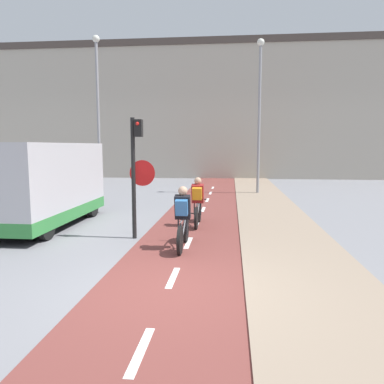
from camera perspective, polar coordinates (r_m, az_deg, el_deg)
The scene contains 10 objects.
ground_plane at distance 6.64m, azimuth -3.59°, elevation -14.52°, with size 120.00×120.00×0.00m, color gray.
bike_lane at distance 6.64m, azimuth -3.58°, elevation -14.41°, with size 2.59×60.00×0.02m.
sidewalk_strip at distance 6.70m, azimuth 18.70°, elevation -14.43°, with size 2.40×60.00×0.05m.
building_row_background at distance 30.63m, azimuth 4.09°, elevation 12.07°, with size 60.00×5.20×10.24m.
traffic_light_pole at distance 9.82m, azimuth -8.47°, elevation 4.15°, with size 0.67×0.25×3.16m.
street_lamp_far at distance 19.83m, azimuth -14.16°, elevation 13.41°, with size 0.36×0.36×7.84m.
street_lamp_sidewalk at distance 19.46m, azimuth 10.24°, elevation 13.34°, with size 0.36×0.36×7.65m.
cyclist_near at distance 8.85m, azimuth -1.41°, elevation -4.19°, with size 0.46×1.79×1.50m.
cyclist_far at distance 11.36m, azimuth 0.87°, elevation -1.69°, with size 0.46×1.74×1.50m.
van at distance 12.18m, azimuth -21.82°, elevation 0.90°, with size 2.04×5.05×2.52m.
Camera 1 is at (1.04, -6.08, 2.44)m, focal length 35.00 mm.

